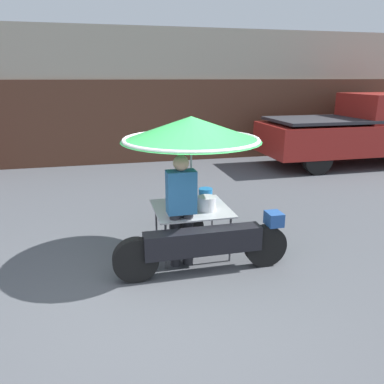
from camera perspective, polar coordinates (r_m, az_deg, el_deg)
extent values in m
plane|color=#4C4F54|center=(4.65, -3.93, -15.00)|extent=(36.00, 36.00, 0.00)
cube|color=#B2A893|center=(12.18, -11.04, 14.21)|extent=(28.00, 2.00, 3.83)
cube|color=#563323|center=(11.21, -10.54, 10.34)|extent=(23.80, 0.06, 2.40)
cylinder|color=black|center=(5.20, 11.09, -8.03)|extent=(0.58, 0.14, 0.58)
cylinder|color=black|center=(4.79, -8.57, -10.20)|extent=(0.58, 0.14, 0.58)
cube|color=black|center=(4.85, 1.71, -7.51)|extent=(1.54, 0.24, 0.32)
cube|color=#234C93|center=(5.09, 12.38, -4.01)|extent=(0.20, 0.24, 0.18)
cylinder|color=black|center=(5.78, -0.84, -5.35)|extent=(0.52, 0.14, 0.52)
cylinder|color=#515156|center=(5.22, 5.84, -7.16)|extent=(0.03, 0.03, 0.66)
cylinder|color=#515156|center=(5.98, 3.10, -3.87)|extent=(0.03, 0.03, 0.66)
cylinder|color=#515156|center=(5.02, -4.00, -8.18)|extent=(0.03, 0.03, 0.66)
cylinder|color=#515156|center=(5.80, -5.47, -4.61)|extent=(0.03, 0.03, 0.66)
cube|color=#B2B2B7|center=(5.36, -0.13, -2.50)|extent=(1.06, 1.02, 0.02)
cylinder|color=#B2B2B7|center=(5.22, -0.13, 2.58)|extent=(0.03, 0.03, 0.96)
cone|color=green|center=(5.09, -0.13, 9.63)|extent=(1.91, 1.91, 0.33)
torus|color=white|center=(5.11, -0.13, 8.02)|extent=(1.87, 1.87, 0.05)
cylinder|color=silver|center=(5.11, -2.26, -2.28)|extent=(0.27, 0.27, 0.19)
cylinder|color=silver|center=(5.23, 2.24, -1.76)|extent=(0.26, 0.26, 0.20)
cylinder|color=#1E6BB2|center=(5.65, 2.08, -0.36)|extent=(0.21, 0.21, 0.19)
cylinder|color=#2D2D33|center=(5.07, -2.59, -7.26)|extent=(0.14, 0.14, 0.76)
cylinder|color=#2D2D33|center=(5.10, -0.59, -7.06)|extent=(0.14, 0.14, 0.76)
cube|color=teal|center=(4.85, -1.65, 0.00)|extent=(0.38, 0.22, 0.57)
sphere|color=tan|center=(4.75, -1.69, 4.46)|extent=(0.21, 0.21, 0.21)
cylinder|color=black|center=(13.58, 26.36, 6.56)|extent=(0.78, 0.24, 0.78)
cylinder|color=black|center=(10.37, 18.58, 4.67)|extent=(0.78, 0.24, 0.78)
cylinder|color=black|center=(11.81, 14.27, 6.46)|extent=(0.78, 0.24, 0.78)
cube|color=#A3231E|center=(11.88, 23.22, 7.72)|extent=(5.32, 1.99, 0.83)
cube|color=#A3231E|center=(12.33, 26.91, 11.38)|extent=(1.81, 1.83, 0.79)
cube|color=#2D2D33|center=(11.22, 19.09, 10.36)|extent=(2.76, 1.91, 0.08)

